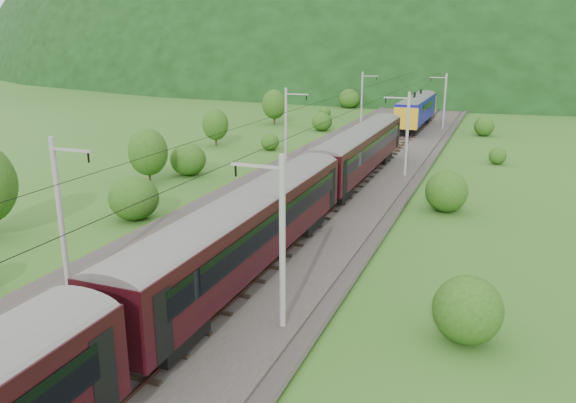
% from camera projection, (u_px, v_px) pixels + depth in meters
% --- Properties ---
extents(ground, '(600.00, 600.00, 0.00)m').
position_uv_depth(ground, '(168.00, 309.00, 28.03)').
color(ground, '#2D581B').
rests_on(ground, ground).
extents(railbed, '(14.00, 220.00, 0.30)m').
position_uv_depth(railbed, '(252.00, 242.00, 36.94)').
color(railbed, '#38332D').
rests_on(railbed, ground).
extents(track_left, '(2.40, 220.00, 0.27)m').
position_uv_depth(track_left, '(219.00, 234.00, 37.72)').
color(track_left, brown).
rests_on(track_left, railbed).
extents(track_right, '(2.40, 220.00, 0.27)m').
position_uv_depth(track_right, '(285.00, 243.00, 36.05)').
color(track_right, brown).
rests_on(track_right, railbed).
extents(catenary_left, '(2.54, 192.28, 8.00)m').
position_uv_depth(catenary_left, '(287.00, 125.00, 57.58)').
color(catenary_left, gray).
rests_on(catenary_left, railbed).
extents(catenary_right, '(2.54, 192.28, 8.00)m').
position_uv_depth(catenary_right, '(406.00, 132.00, 53.32)').
color(catenary_right, gray).
rests_on(catenary_right, railbed).
extents(overhead_wires, '(4.83, 198.00, 0.03)m').
position_uv_depth(overhead_wires, '(250.00, 137.00, 35.02)').
color(overhead_wires, black).
rests_on(overhead_wires, ground).
extents(mountain_main, '(504.00, 360.00, 244.00)m').
position_uv_depth(mountain_main, '(477.00, 69.00, 260.92)').
color(mountain_main, black).
rests_on(mountain_main, ground).
extents(mountain_ridge, '(336.00, 280.00, 132.00)m').
position_uv_depth(mountain_ridge, '(273.00, 62.00, 338.51)').
color(mountain_ridge, black).
rests_on(mountain_ridge, ground).
extents(train, '(3.19, 153.47, 5.57)m').
position_uv_depth(train, '(92.00, 321.00, 19.04)').
color(train, black).
rests_on(train, ground).
extents(hazard_post_near, '(0.16, 0.16, 1.50)m').
position_uv_depth(hazard_post_near, '(391.00, 128.00, 78.43)').
color(hazard_post_near, red).
rests_on(hazard_post_near, railbed).
extents(hazard_post_far, '(0.18, 0.18, 1.72)m').
position_uv_depth(hazard_post_far, '(342.00, 167.00, 54.07)').
color(hazard_post_far, red).
rests_on(hazard_post_far, railbed).
extents(signal, '(0.21, 0.21, 1.91)m').
position_uv_depth(signal, '(355.00, 131.00, 73.96)').
color(signal, black).
rests_on(signal, railbed).
extents(vegetation_left, '(13.89, 140.89, 6.53)m').
position_uv_depth(vegetation_left, '(134.00, 164.00, 48.91)').
color(vegetation_left, '#1F4813').
rests_on(vegetation_left, ground).
extents(vegetation_right, '(6.18, 101.34, 2.94)m').
position_uv_depth(vegetation_right, '(456.00, 227.00, 36.20)').
color(vegetation_right, '#1F4813').
rests_on(vegetation_right, ground).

